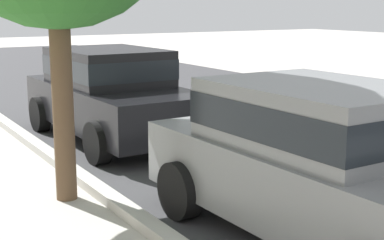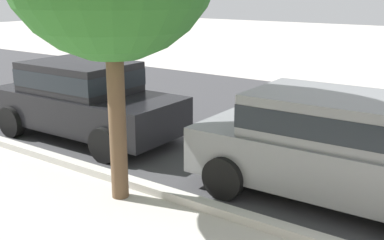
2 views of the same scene
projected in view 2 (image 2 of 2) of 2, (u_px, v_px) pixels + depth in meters
parked_car_black at (84, 97)px, 9.60m from camera, size 4.13×1.99×1.56m
parked_car_grey at (333, 144)px, 6.70m from camera, size 4.13×1.99×1.56m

